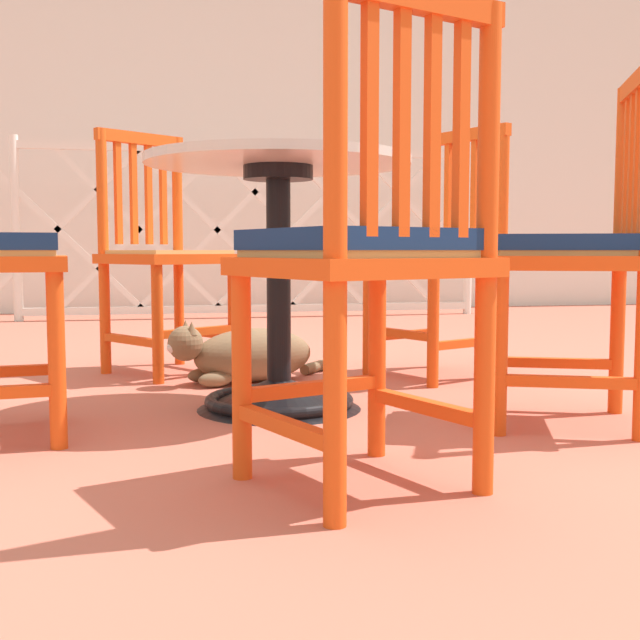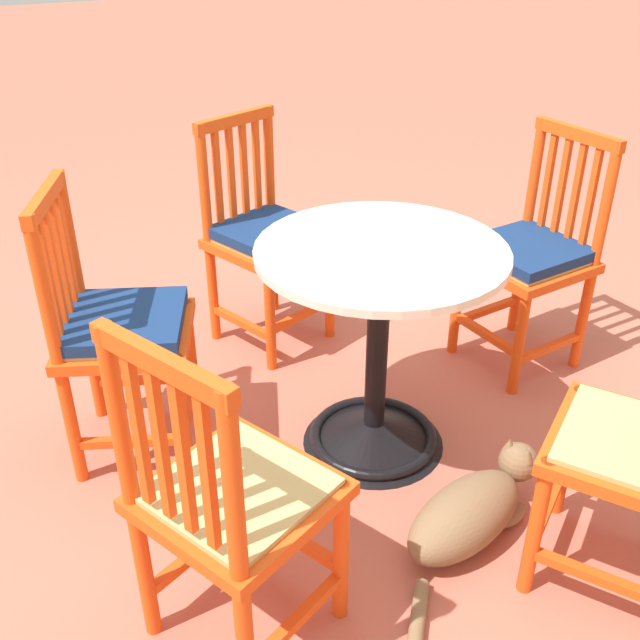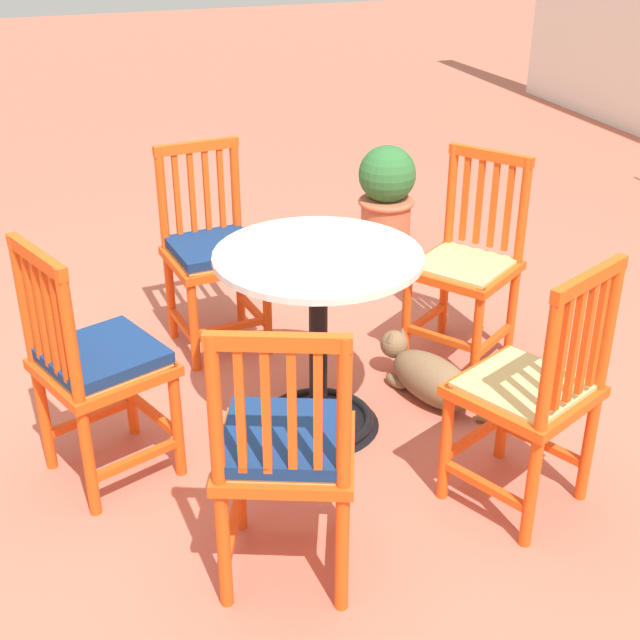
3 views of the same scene
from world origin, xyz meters
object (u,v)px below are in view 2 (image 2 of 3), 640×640
orange_chair_tucked_in (266,238)px  orange_chair_by_planter (230,503)px  cafe_table (376,373)px  tabby_cat (473,510)px  orange_chair_near_fence (119,331)px  orange_chair_at_corner (531,257)px

orange_chair_tucked_in → orange_chair_by_planter: bearing=64.2°
cafe_table → tabby_cat: size_ratio=1.15×
orange_chair_tucked_in → orange_chair_near_fence: same height
cafe_table → orange_chair_by_planter: orange_chair_by_planter is taller
orange_chair_at_corner → tabby_cat: bearing=43.7°
orange_chair_at_corner → cafe_table: bearing=15.2°
orange_chair_tucked_in → cafe_table: bearing=93.0°
cafe_table → orange_chair_near_fence: size_ratio=0.83×
orange_chair_at_corner → tabby_cat: 1.08m
orange_chair_by_planter → orange_chair_near_fence: bearing=-86.3°
orange_chair_at_corner → tabby_cat: orange_chair_at_corner is taller
orange_chair_at_corner → orange_chair_tucked_in: bearing=-35.8°
orange_chair_at_corner → orange_chair_near_fence: 1.52m
orange_chair_tucked_in → orange_chair_near_fence: size_ratio=1.00×
tabby_cat → orange_chair_tucked_in: bearing=-86.0°
orange_chair_tucked_in → orange_chair_by_planter: same height
orange_chair_near_fence → tabby_cat: (-0.78, 0.85, -0.35)m
orange_chair_by_planter → tabby_cat: (-0.72, -0.00, -0.34)m
cafe_table → tabby_cat: (-0.05, 0.49, -0.19)m
orange_chair_tucked_in → tabby_cat: 1.36m
orange_chair_near_fence → tabby_cat: bearing=132.5°
orange_chair_at_corner → orange_chair_by_planter: size_ratio=1.00×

